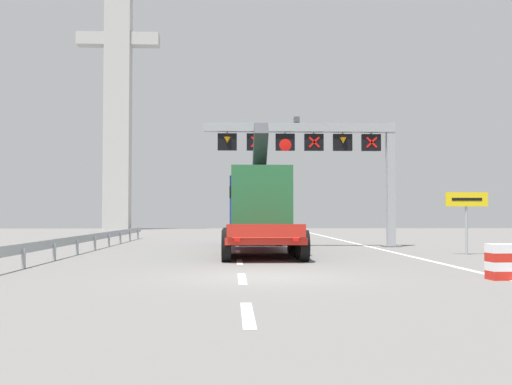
{
  "coord_description": "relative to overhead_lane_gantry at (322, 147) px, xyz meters",
  "views": [
    {
      "loc": [
        -0.78,
        -15.86,
        1.64
      ],
      "look_at": [
        0.35,
        12.61,
        2.69
      ],
      "focal_mm": 42.24,
      "sensor_mm": 36.0,
      "label": 1
    }
  ],
  "objects": [
    {
      "name": "heavy_haul_truck_red",
      "position": [
        -3.43,
        -2.09,
        -3.08
      ],
      "size": [
        3.03,
        14.06,
        5.3
      ],
      "color": "red",
      "rests_on": "ground"
    },
    {
      "name": "ground",
      "position": [
        -3.81,
        -14.5,
        -5.07
      ],
      "size": [
        112.0,
        112.0,
        0.0
      ],
      "primitive_type": "plane",
      "color": "slate"
    },
    {
      "name": "overhead_lane_gantry",
      "position": [
        0.0,
        0.0,
        0.0
      ],
      "size": [
        9.98,
        0.9,
        6.61
      ],
      "color": "#9EA0A5",
      "rests_on": "ground"
    },
    {
      "name": "edge_line_right",
      "position": [
        2.39,
        -2.5,
        -5.06
      ],
      "size": [
        0.2,
        63.0,
        0.01
      ],
      "primitive_type": "cube",
      "color": "silver",
      "rests_on": "ground"
    },
    {
      "name": "exit_sign_yellow",
      "position": [
        5.01,
        -6.11,
        -3.09
      ],
      "size": [
        1.75,
        0.15,
        2.55
      ],
      "color": "#9EA0A5",
      "rests_on": "ground"
    },
    {
      "name": "crash_barrier_striped",
      "position": [
        2.37,
        -15.41,
        -4.62
      ],
      "size": [
        1.03,
        0.57,
        0.9
      ],
      "color": "red",
      "rests_on": "ground"
    },
    {
      "name": "guardrail_left",
      "position": [
        -10.98,
        -2.23,
        -4.51
      ],
      "size": [
        0.13,
        28.53,
        0.76
      ],
      "color": "#999EA3",
      "rests_on": "ground"
    },
    {
      "name": "lane_markings",
      "position": [
        -4.33,
        12.59,
        -5.06
      ],
      "size": [
        0.2,
        68.77,
        0.01
      ],
      "color": "silver",
      "rests_on": "ground"
    },
    {
      "name": "bridge_pylon_distant",
      "position": [
        -17.22,
        36.17,
        12.27
      ],
      "size": [
        9.0,
        2.0,
        33.9
      ],
      "color": "#B7B7B2",
      "rests_on": "ground"
    }
  ]
}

